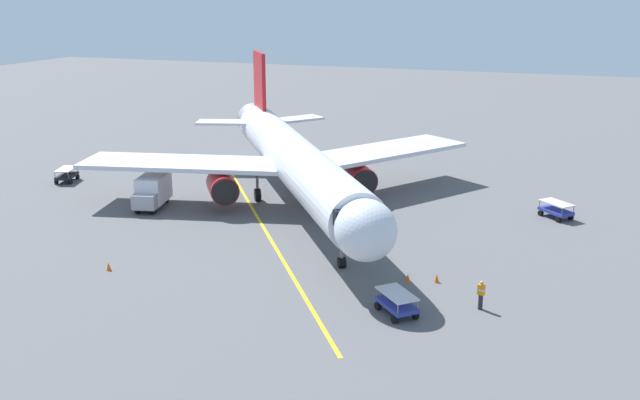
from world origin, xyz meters
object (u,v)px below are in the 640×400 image
at_px(baggage_cart_rear_apron, 67,175).
at_px(safety_cone_wing_port, 109,266).
at_px(airplane, 294,160).
at_px(box_truck_portside, 152,191).
at_px(baggage_cart_starboard_side, 556,210).
at_px(baggage_cart_near_nose, 397,303).
at_px(ground_crew_marshaller, 481,295).
at_px(safety_cone_nose_left, 408,278).
at_px(safety_cone_nose_right, 437,278).

distance_m(baggage_cart_rear_apron, safety_cone_wing_port, 24.47).
relative_size(airplane, baggage_cart_rear_apron, 12.11).
bearing_deg(baggage_cart_rear_apron, safety_cone_wing_port, 134.80).
relative_size(box_truck_portside, baggage_cart_rear_apron, 1.70).
distance_m(box_truck_portside, baggage_cart_rear_apron, 13.00).
relative_size(box_truck_portside, baggage_cart_starboard_side, 1.72).
xyz_separation_m(baggage_cart_near_nose, box_truck_portside, (23.95, -12.91, 0.73)).
xyz_separation_m(airplane, box_truck_portside, (11.05, 3.95, -2.62)).
height_order(ground_crew_marshaller, baggage_cart_starboard_side, ground_crew_marshaller).
bearing_deg(airplane, baggage_cart_near_nose, 127.44).
distance_m(safety_cone_nose_left, safety_cone_wing_port, 19.07).
relative_size(airplane, safety_cone_nose_left, 63.99).
distance_m(baggage_cart_starboard_side, safety_cone_nose_right, 17.33).
height_order(safety_cone_nose_left, safety_cone_wing_port, same).
bearing_deg(safety_cone_wing_port, box_truck_portside, -68.82).
distance_m(airplane, baggage_cart_starboard_side, 21.21).
xyz_separation_m(baggage_cart_starboard_side, safety_cone_nose_right, (6.32, 16.13, -0.38)).
distance_m(safety_cone_nose_right, safety_cone_wing_port, 20.84).
xyz_separation_m(airplane, ground_crew_marshaller, (-17.19, 14.63, -3.12)).
relative_size(airplane, baggage_cart_near_nose, 12.37).
xyz_separation_m(box_truck_portside, safety_cone_wing_port, (-5.03, 12.97, -1.11)).
relative_size(ground_crew_marshaller, safety_cone_nose_right, 3.11).
distance_m(baggage_cart_rear_apron, safety_cone_nose_right, 39.31).
distance_m(ground_crew_marshaller, safety_cone_wing_port, 23.33).
xyz_separation_m(box_truck_portside, baggage_cart_starboard_side, (-31.50, -8.43, -0.73)).
relative_size(baggage_cart_starboard_side, safety_cone_nose_left, 5.19).
xyz_separation_m(box_truck_portside, baggage_cart_rear_apron, (12.21, -4.39, -0.73)).
height_order(airplane, safety_cone_nose_right, airplane).
height_order(ground_crew_marshaller, baggage_cart_near_nose, ground_crew_marshaller).
height_order(ground_crew_marshaller, box_truck_portside, box_truck_portside).
bearing_deg(safety_cone_nose_left, baggage_cart_rear_apron, -19.49).
xyz_separation_m(baggage_cart_rear_apron, safety_cone_wing_port, (-17.24, 17.36, -0.38)).
bearing_deg(box_truck_portside, airplane, -160.34).
distance_m(baggage_cart_near_nose, safety_cone_nose_right, 5.36).
xyz_separation_m(baggage_cart_rear_apron, safety_cone_nose_right, (-37.40, 12.09, -0.38)).
bearing_deg(safety_cone_wing_port, safety_cone_nose_right, -165.36).
height_order(baggage_cart_starboard_side, safety_cone_wing_port, baggage_cart_starboard_side).
distance_m(airplane, ground_crew_marshaller, 22.79).
bearing_deg(baggage_cart_near_nose, airplane, -52.56).
bearing_deg(safety_cone_nose_right, baggage_cart_near_nose, 76.65).
xyz_separation_m(safety_cone_nose_left, safety_cone_wing_port, (18.48, 4.72, 0.00)).
distance_m(ground_crew_marshaller, baggage_cart_rear_apron, 43.17).
xyz_separation_m(baggage_cart_starboard_side, baggage_cart_rear_apron, (43.72, 4.04, 0.00)).
relative_size(baggage_cart_starboard_side, safety_cone_nose_right, 5.19).
relative_size(baggage_cart_near_nose, safety_cone_nose_right, 5.17).
distance_m(ground_crew_marshaller, box_truck_portside, 30.19).
bearing_deg(baggage_cart_starboard_side, safety_cone_nose_right, 68.62).
distance_m(baggage_cart_near_nose, safety_cone_nose_left, 4.69).
xyz_separation_m(baggage_cart_near_nose, safety_cone_wing_port, (18.93, 0.06, -0.38)).
relative_size(baggage_cart_near_nose, box_truck_portside, 0.58).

